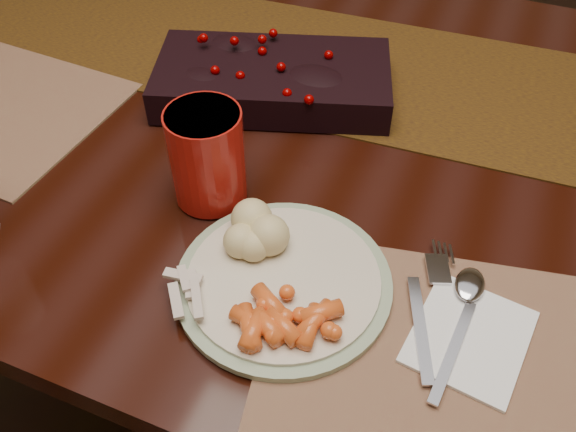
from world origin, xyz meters
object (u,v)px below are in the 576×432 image
at_px(turkey_shreds, 188,288).
at_px(centerpiece, 273,75).
at_px(placemat_main, 460,372).
at_px(dinner_plate, 284,281).
at_px(red_cup, 207,156).
at_px(baby_carrots, 283,316).
at_px(napkin, 470,337).
at_px(dining_table, 350,289).
at_px(mashed_potatoes, 256,231).

bearing_deg(turkey_shreds, centerpiece, 99.82).
relative_size(placemat_main, dinner_plate, 1.67).
bearing_deg(red_cup, baby_carrots, -43.19).
xyz_separation_m(placemat_main, napkin, (0.00, 0.04, 0.00)).
xyz_separation_m(dinner_plate, baby_carrots, (0.02, -0.05, 0.02)).
bearing_deg(dinner_plate, turkey_shreds, -146.05).
height_order(baby_carrots, red_cup, red_cup).
height_order(turkey_shreds, red_cup, red_cup).
bearing_deg(red_cup, centerpiece, 93.15).
xyz_separation_m(dining_table, dinner_plate, (-0.01, -0.30, 0.39)).
relative_size(centerpiece, mashed_potatoes, 4.04).
relative_size(centerpiece, placemat_main, 0.86).
bearing_deg(red_cup, placemat_main, -20.97).
relative_size(baby_carrots, napkin, 0.75).
xyz_separation_m(dining_table, centerpiece, (-0.16, 0.03, 0.41)).
bearing_deg(centerpiece, turkey_shreds, -80.18).
bearing_deg(red_cup, turkey_shreds, -71.01).
bearing_deg(napkin, placemat_main, -83.01).
bearing_deg(centerpiece, placemat_main, -45.31).
relative_size(mashed_potatoes, red_cup, 0.68).
distance_m(placemat_main, red_cup, 0.38).
bearing_deg(placemat_main, centerpiece, 124.07).
bearing_deg(dinner_plate, dining_table, 88.37).
relative_size(dinner_plate, mashed_potatoes, 2.82).
bearing_deg(centerpiece, dinner_plate, -65.01).
relative_size(baby_carrots, turkey_shreds, 1.27).
distance_m(dinner_plate, red_cup, 0.18).
bearing_deg(mashed_potatoes, turkey_shreds, -114.60).
bearing_deg(mashed_potatoes, placemat_main, -14.19).
bearing_deg(dinner_plate, mashed_potatoes, 145.93).
bearing_deg(red_cup, dinner_plate, -35.36).
distance_m(dining_table, napkin, 0.52).
distance_m(placemat_main, napkin, 0.04).
height_order(dining_table, turkey_shreds, turkey_shreds).
distance_m(dinner_plate, napkin, 0.21).
relative_size(dining_table, baby_carrots, 18.39).
xyz_separation_m(placemat_main, turkey_shreds, (-0.30, -0.03, 0.03)).
bearing_deg(dinner_plate, placemat_main, -8.99).
height_order(dinner_plate, napkin, dinner_plate).
bearing_deg(mashed_potatoes, baby_carrots, -51.11).
xyz_separation_m(baby_carrots, red_cup, (-0.17, 0.16, 0.04)).
distance_m(centerpiece, napkin, 0.49).
xyz_separation_m(dining_table, turkey_shreds, (-0.10, -0.36, 0.40)).
height_order(centerpiece, placemat_main, centerpiece).
bearing_deg(baby_carrots, dining_table, 92.17).
xyz_separation_m(dining_table, napkin, (0.20, -0.29, 0.38)).
relative_size(placemat_main, napkin, 3.13).
height_order(dining_table, placemat_main, placemat_main).
xyz_separation_m(centerpiece, mashed_potatoes, (0.11, -0.30, 0.00)).
bearing_deg(turkey_shreds, napkin, 13.11).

